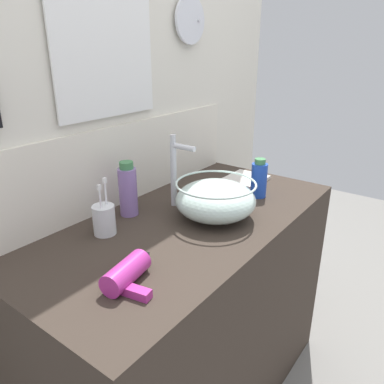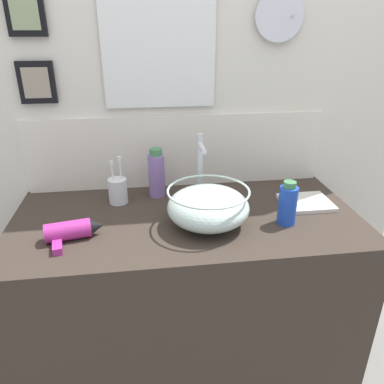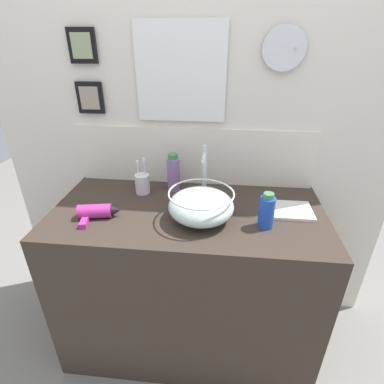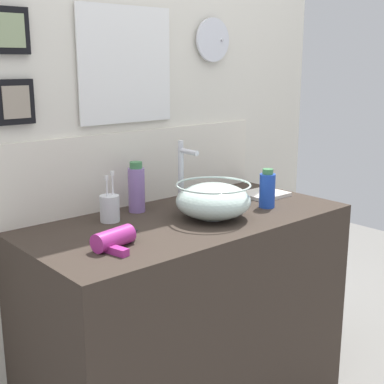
{
  "view_description": "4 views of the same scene",
  "coord_description": "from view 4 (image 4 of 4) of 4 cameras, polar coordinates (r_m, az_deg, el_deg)",
  "views": [
    {
      "loc": [
        -0.99,
        -0.75,
        1.48
      ],
      "look_at": [
        0.02,
        0.0,
        0.99
      ],
      "focal_mm": 35.0,
      "sensor_mm": 36.0,
      "label": 1
    },
    {
      "loc": [
        -0.15,
        -1.24,
        1.55
      ],
      "look_at": [
        0.02,
        0.0,
        0.99
      ],
      "focal_mm": 35.0,
      "sensor_mm": 36.0,
      "label": 2
    },
    {
      "loc": [
        0.15,
        -1.22,
        1.63
      ],
      "look_at": [
        0.02,
        0.0,
        0.99
      ],
      "focal_mm": 28.0,
      "sensor_mm": 36.0,
      "label": 3
    },
    {
      "loc": [
        -1.31,
        -1.53,
        1.48
      ],
      "look_at": [
        0.02,
        0.0,
        0.99
      ],
      "focal_mm": 50.0,
      "sensor_mm": 36.0,
      "label": 4
    }
  ],
  "objects": [
    {
      "name": "hair_drier",
      "position": [
        1.78,
        -8.0,
        -4.89
      ],
      "size": [
        0.2,
        0.15,
        0.06
      ],
      "color": "#B22D8C",
      "rests_on": "vanity_counter"
    },
    {
      "name": "hand_towel",
      "position": [
        2.46,
        7.69,
        -0.23
      ],
      "size": [
        0.19,
        0.17,
        0.02
      ],
      "primitive_type": "cube",
      "color": "silver",
      "rests_on": "vanity_counter"
    },
    {
      "name": "spray_bottle",
      "position": [
        2.17,
        -5.94,
        0.41
      ],
      "size": [
        0.07,
        0.07,
        0.21
      ],
      "color": "#8C6BB2",
      "rests_on": "vanity_counter"
    },
    {
      "name": "faucet",
      "position": [
        2.19,
        -1.02,
        2.29
      ],
      "size": [
        0.02,
        0.11,
        0.28
      ],
      "color": "silver",
      "rests_on": "vanity_counter"
    },
    {
      "name": "soap_dispenser",
      "position": [
        2.25,
        8.03,
        0.27
      ],
      "size": [
        0.07,
        0.07,
        0.16
      ],
      "color": "blue",
      "rests_on": "vanity_counter"
    },
    {
      "name": "toothbrush_cup",
      "position": [
        2.06,
        -8.77,
        -1.7
      ],
      "size": [
        0.08,
        0.08,
        0.19
      ],
      "color": "silver",
      "rests_on": "vanity_counter"
    },
    {
      "name": "back_panel",
      "position": [
        2.3,
        -6.1,
        7.41
      ],
      "size": [
        2.17,
        0.09,
        2.46
      ],
      "color": "silver",
      "rests_on": "ground"
    },
    {
      "name": "glass_bowl_sink",
      "position": [
        2.08,
        2.29,
        -0.89
      ],
      "size": [
        0.29,
        0.29,
        0.14
      ],
      "color": "silver",
      "rests_on": "vanity_counter"
    },
    {
      "name": "vanity_counter",
      "position": [
        2.27,
        -0.4,
        -13.53
      ],
      "size": [
        1.3,
        0.63,
        0.89
      ],
      "primitive_type": "cube",
      "color": "#382D26",
      "rests_on": "ground"
    }
  ]
}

